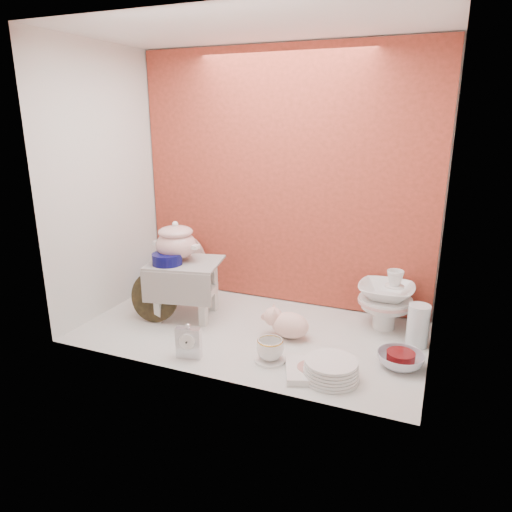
{
  "coord_description": "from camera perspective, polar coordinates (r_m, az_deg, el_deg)",
  "views": [
    {
      "loc": [
        0.9,
        -2.12,
        1.12
      ],
      "look_at": [
        0.02,
        0.02,
        0.42
      ],
      "focal_mm": 32.83,
      "sensor_mm": 36.0,
      "label": 1
    }
  ],
  "objects": [
    {
      "name": "crystal_bowl",
      "position": [
        2.31,
        17.18,
        -12.01
      ],
      "size": [
        0.28,
        0.28,
        0.07
      ],
      "primitive_type": "imported",
      "rotation": [
        0.0,
        0.0,
        0.43
      ],
      "color": "silver",
      "rests_on": "ground"
    },
    {
      "name": "plush_pig",
      "position": [
        2.46,
        4.18,
        -8.36
      ],
      "size": [
        0.3,
        0.26,
        0.15
      ],
      "primitive_type": "ellipsoid",
      "rotation": [
        0.0,
        0.0,
        -0.38
      ],
      "color": "beige",
      "rests_on": "ground"
    },
    {
      "name": "dinner_plate_stack",
      "position": [
        2.14,
        9.11,
        -13.48
      ],
      "size": [
        0.28,
        0.28,
        0.09
      ],
      "primitive_type": "cylinder",
      "rotation": [
        0.0,
        0.0,
        -0.1
      ],
      "color": "white",
      "rests_on": "ground"
    },
    {
      "name": "blue_white_vase",
      "position": [
        3.09,
        -11.04,
        -2.24
      ],
      "size": [
        0.27,
        0.27,
        0.25
      ],
      "primitive_type": "imported",
      "rotation": [
        0.0,
        0.0,
        -0.11
      ],
      "color": "white",
      "rests_on": "ground"
    },
    {
      "name": "niche_shell",
      "position": [
        2.47,
        1.01,
        12.45
      ],
      "size": [
        1.86,
        1.03,
        1.53
      ],
      "color": "#BF402F",
      "rests_on": "ground"
    },
    {
      "name": "soup_tureen",
      "position": [
        2.66,
        -9.72,
        1.84
      ],
      "size": [
        0.32,
        0.32,
        0.23
      ],
      "primitive_type": null,
      "rotation": [
        0.0,
        0.0,
        -0.22
      ],
      "color": "white",
      "rests_on": "step_stool"
    },
    {
      "name": "step_stool",
      "position": [
        2.71,
        -8.48,
        -3.99
      ],
      "size": [
        0.45,
        0.41,
        0.33
      ],
      "primitive_type": null,
      "rotation": [
        0.0,
        0.0,
        0.21
      ],
      "color": "silver",
      "rests_on": "ground"
    },
    {
      "name": "cobalt_bowl",
      "position": [
        2.62,
        -10.76,
        -0.34
      ],
      "size": [
        0.21,
        0.21,
        0.06
      ],
      "primitive_type": "cylinder",
      "rotation": [
        0.0,
        0.0,
        -0.31
      ],
      "color": "#0A094A",
      "rests_on": "step_stool"
    },
    {
      "name": "floral_platter",
      "position": [
        3.16,
        -9.01,
        -0.56
      ],
      "size": [
        0.38,
        0.08,
        0.37
      ],
      "primitive_type": null,
      "rotation": [
        0.0,
        0.0,
        -0.07
      ],
      "color": "beige",
      "rests_on": "ground"
    },
    {
      "name": "porcelain_tower",
      "position": [
        2.62,
        15.51,
        -5.05
      ],
      "size": [
        0.39,
        0.39,
        0.34
      ],
      "primitive_type": null,
      "rotation": [
        0.0,
        0.0,
        -0.39
      ],
      "color": "white",
      "rests_on": "ground"
    },
    {
      "name": "teacup_saucer",
      "position": [
        2.27,
        1.72,
        -12.52
      ],
      "size": [
        0.2,
        0.2,
        0.01
      ],
      "primitive_type": "cylinder",
      "rotation": [
        0.0,
        0.0,
        -0.42
      ],
      "color": "white",
      "rests_on": "ground"
    },
    {
      "name": "clear_glass_vase",
      "position": [
        2.5,
        19.12,
        -8.0
      ],
      "size": [
        0.12,
        0.12,
        0.22
      ],
      "primitive_type": "cylinder",
      "rotation": [
        0.0,
        0.0,
        -0.06
      ],
      "color": "silver",
      "rests_on": "ground"
    },
    {
      "name": "lattice_dish",
      "position": [
        2.18,
        6.68,
        -13.68
      ],
      "size": [
        0.29,
        0.29,
        0.03
      ],
      "primitive_type": "cube",
      "rotation": [
        0.0,
        0.0,
        0.36
      ],
      "color": "white",
      "rests_on": "ground"
    },
    {
      "name": "lacquer_tray",
      "position": [
        2.69,
        -12.27,
        -4.88
      ],
      "size": [
        0.29,
        0.1,
        0.28
      ],
      "primitive_type": null,
      "rotation": [
        0.0,
        0.0,
        0.08
      ],
      "color": "black",
      "rests_on": "ground"
    },
    {
      "name": "ground",
      "position": [
        2.56,
        -0.59,
        -9.12
      ],
      "size": [
        1.8,
        1.8,
        0.0
      ],
      "primitive_type": "plane",
      "color": "silver",
      "rests_on": "ground"
    },
    {
      "name": "gold_rim_teacup",
      "position": [
        2.25,
        1.73,
        -11.27
      ],
      "size": [
        0.14,
        0.14,
        0.1
      ],
      "primitive_type": "imported",
      "rotation": [
        0.0,
        0.0,
        -0.14
      ],
      "color": "white",
      "rests_on": "teacup_saucer"
    },
    {
      "name": "mantel_clock",
      "position": [
        2.28,
        -8.21,
        -10.21
      ],
      "size": [
        0.13,
        0.07,
        0.18
      ],
      "primitive_type": "cube",
      "rotation": [
        0.0,
        0.0,
        0.21
      ],
      "color": "silver",
      "rests_on": "ground"
    }
  ]
}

